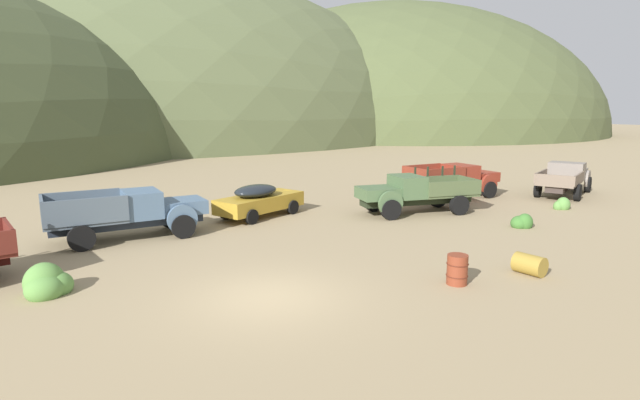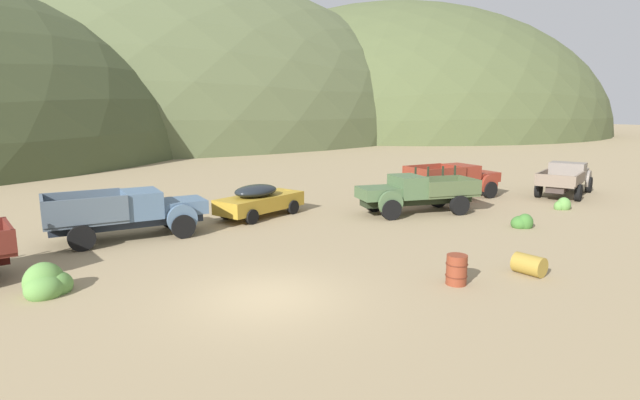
# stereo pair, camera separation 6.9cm
# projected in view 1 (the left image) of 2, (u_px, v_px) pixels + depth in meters

# --- Properties ---
(ground_plane) EXTENTS (300.00, 300.00, 0.00)m
(ground_plane) POSITION_uv_depth(u_px,v_px,m) (268.00, 298.00, 13.99)
(ground_plane) COLOR #998460
(hill_distant) EXTENTS (105.69, 83.83, 55.00)m
(hill_distant) POSITION_uv_depth(u_px,v_px,m) (150.00, 136.00, 88.94)
(hill_distant) COLOR #56603D
(hill_distant) RESTS_ON ground
(hill_center) EXTENTS (82.43, 81.01, 50.07)m
(hill_center) POSITION_uv_depth(u_px,v_px,m) (391.00, 131.00, 106.76)
(hill_center) COLOR #4C5633
(hill_center) RESTS_ON ground
(truck_chalk_blue) EXTENTS (6.18, 2.77, 1.91)m
(truck_chalk_blue) POSITION_uv_depth(u_px,v_px,m) (138.00, 213.00, 20.26)
(truck_chalk_blue) COLOR #262D39
(truck_chalk_blue) RESTS_ON ground
(car_mustard) EXTENTS (5.01, 2.96, 1.57)m
(car_mustard) POSITION_uv_depth(u_px,v_px,m) (262.00, 199.00, 24.22)
(car_mustard) COLOR #B28928
(car_mustard) RESTS_ON ground
(truck_weathered_green) EXTENTS (6.22, 3.66, 2.16)m
(truck_weathered_green) POSITION_uv_depth(u_px,v_px,m) (409.00, 194.00, 24.73)
(truck_weathered_green) COLOR #232B1B
(truck_weathered_green) RESTS_ON ground
(truck_rust_red) EXTENTS (5.93, 2.86, 1.91)m
(truck_rust_red) POSITION_uv_depth(u_px,v_px,m) (458.00, 180.00, 29.20)
(truck_rust_red) COLOR #42140D
(truck_rust_red) RESTS_ON ground
(truck_primer_gray) EXTENTS (6.17, 3.85, 1.89)m
(truck_primer_gray) POSITION_uv_depth(u_px,v_px,m) (566.00, 178.00, 30.38)
(truck_primer_gray) COLOR #3D322D
(truck_primer_gray) RESTS_ON ground
(oil_drum_by_truck) EXTENTS (0.65, 0.65, 0.90)m
(oil_drum_by_truck) POSITION_uv_depth(u_px,v_px,m) (457.00, 270.00, 14.98)
(oil_drum_by_truck) COLOR brown
(oil_drum_by_truck) RESTS_ON ground
(oil_drum_tipped) EXTENTS (0.69, 0.95, 0.64)m
(oil_drum_tipped) POSITION_uv_depth(u_px,v_px,m) (529.00, 264.00, 15.87)
(oil_drum_tipped) COLOR olive
(oil_drum_tipped) RESTS_ON ground
(bush_lone_scrub) EXTENTS (0.92, 0.85, 0.79)m
(bush_lone_scrub) POSITION_uv_depth(u_px,v_px,m) (521.00, 223.00, 22.07)
(bush_lone_scrub) COLOR #3D702D
(bush_lone_scrub) RESTS_ON ground
(bush_near_barrel) EXTENTS (0.90, 0.73, 0.79)m
(bush_near_barrel) POSITION_uv_depth(u_px,v_px,m) (561.00, 205.00, 25.99)
(bush_near_barrel) COLOR #5B8E42
(bush_near_barrel) RESTS_ON ground
(bush_front_left) EXTENTS (1.29, 1.25, 1.15)m
(bush_front_left) POSITION_uv_depth(u_px,v_px,m) (47.00, 285.00, 14.20)
(bush_front_left) COLOR #5B8E42
(bush_front_left) RESTS_ON ground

